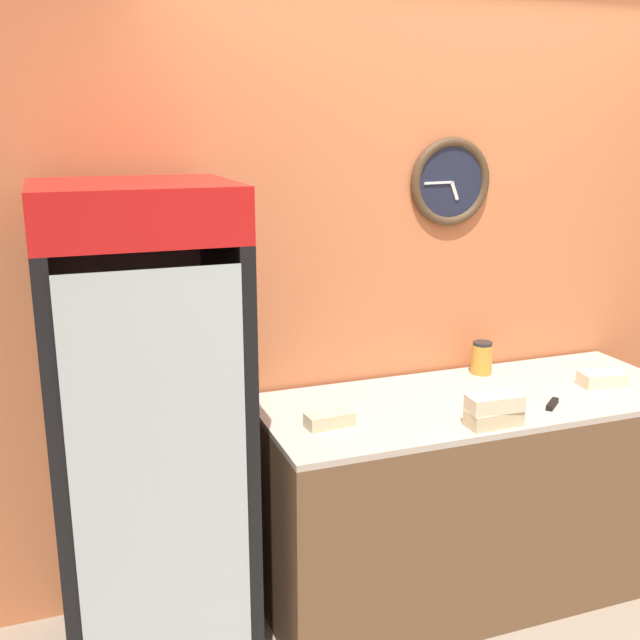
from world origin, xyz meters
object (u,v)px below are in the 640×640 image
(condiment_jar, at_px, (482,358))
(sandwich_stack_middle, at_px, (495,403))
(beverage_cooler, at_px, (144,412))
(chefs_knife, at_px, (555,401))
(sandwich_stack_bottom, at_px, (494,418))
(sandwich_flat_left, at_px, (602,379))
(sandwich_flat_right, at_px, (330,419))

(condiment_jar, bearing_deg, sandwich_stack_middle, -117.58)
(beverage_cooler, xyz_separation_m, sandwich_stack_middle, (1.25, -0.33, -0.01))
(chefs_knife, height_order, condiment_jar, condiment_jar)
(sandwich_stack_bottom, bearing_deg, sandwich_flat_left, 17.84)
(sandwich_stack_middle, distance_m, sandwich_flat_left, 0.72)
(chefs_knife, bearing_deg, condiment_jar, 101.13)
(sandwich_stack_bottom, xyz_separation_m, sandwich_stack_middle, (0.00, 0.00, 0.06))
(beverage_cooler, distance_m, sandwich_flat_left, 1.94)
(beverage_cooler, height_order, chefs_knife, beverage_cooler)
(sandwich_stack_bottom, distance_m, condiment_jar, 0.62)
(sandwich_stack_middle, xyz_separation_m, condiment_jar, (0.28, 0.55, -0.02))
(sandwich_flat_left, relative_size, sandwich_flat_right, 1.06)
(sandwich_stack_middle, distance_m, chefs_knife, 0.40)
(beverage_cooler, height_order, sandwich_stack_bottom, beverage_cooler)
(beverage_cooler, height_order, sandwich_stack_middle, beverage_cooler)
(sandwich_stack_middle, height_order, sandwich_flat_right, sandwich_stack_middle)
(sandwich_flat_left, relative_size, condiment_jar, 1.35)
(beverage_cooler, bearing_deg, sandwich_stack_middle, -14.99)
(sandwich_flat_right, xyz_separation_m, condiment_jar, (0.87, 0.34, 0.05))
(sandwich_flat_left, bearing_deg, sandwich_stack_middle, -162.16)
(beverage_cooler, height_order, sandwich_flat_left, beverage_cooler)
(sandwich_stack_bottom, xyz_separation_m, chefs_knife, (0.37, 0.12, -0.02))
(beverage_cooler, relative_size, sandwich_stack_middle, 8.41)
(sandwich_stack_bottom, distance_m, chefs_knife, 0.39)
(sandwich_flat_left, height_order, condiment_jar, condiment_jar)
(beverage_cooler, height_order, condiment_jar, beverage_cooler)
(sandwich_flat_left, xyz_separation_m, chefs_knife, (-0.32, -0.10, -0.02))
(beverage_cooler, relative_size, condiment_jar, 12.09)
(sandwich_stack_bottom, relative_size, sandwich_flat_left, 1.05)
(sandwich_stack_bottom, relative_size, condiment_jar, 1.41)
(beverage_cooler, relative_size, sandwich_stack_bottom, 8.58)
(sandwich_stack_middle, bearing_deg, sandwich_flat_left, 17.84)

